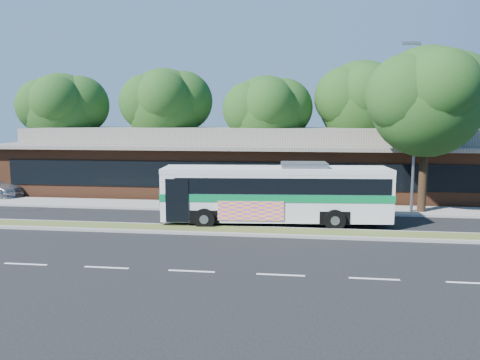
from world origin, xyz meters
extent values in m
plane|color=black|center=(0.00, 0.00, 0.00)|extent=(120.00, 120.00, 0.00)
cube|color=#4C5825|center=(0.00, 0.60, 0.07)|extent=(26.00, 1.10, 0.15)
cube|color=gray|center=(0.00, 6.40, 0.06)|extent=(44.00, 2.60, 0.12)
cube|color=brown|center=(0.00, 13.00, 1.60)|extent=(32.00, 10.00, 3.20)
cube|color=slate|center=(0.00, 13.00, 3.32)|extent=(33.20, 11.20, 0.24)
cube|color=slate|center=(0.00, 13.00, 3.95)|extent=(30.00, 8.00, 1.00)
cube|color=black|center=(0.00, 7.97, 1.70)|extent=(30.00, 0.06, 1.60)
cylinder|color=slate|center=(9.60, 6.00, 4.50)|extent=(0.16, 0.16, 9.00)
cube|color=slate|center=(9.20, 6.00, 9.00)|extent=(0.90, 0.18, 0.14)
cylinder|color=black|center=(-15.00, 15.00, 1.99)|extent=(0.44, 0.44, 3.99)
sphere|color=#183B13|center=(-15.00, 15.00, 5.73)|extent=(5.80, 5.80, 5.80)
sphere|color=#183B13|center=(-13.70, 15.43, 6.19)|extent=(4.52, 4.52, 4.52)
cylinder|color=black|center=(-7.00, 16.00, 2.10)|extent=(0.44, 0.44, 4.20)
sphere|color=#183B13|center=(-7.00, 16.00, 6.00)|extent=(6.00, 6.00, 6.00)
sphere|color=#183B13|center=(-5.65, 16.45, 6.48)|extent=(4.68, 4.68, 4.68)
cylinder|color=black|center=(1.00, 15.00, 1.89)|extent=(0.44, 0.44, 3.78)
sphere|color=#183B13|center=(1.00, 15.00, 5.46)|extent=(5.60, 5.60, 5.60)
sphere|color=#183B13|center=(2.26, 15.42, 5.91)|extent=(4.37, 4.37, 4.37)
cylinder|color=black|center=(8.00, 16.00, 2.21)|extent=(0.44, 0.44, 4.41)
sphere|color=#183B13|center=(8.00, 16.00, 6.27)|extent=(6.20, 6.20, 6.20)
sphere|color=#183B13|center=(9.39, 16.46, 6.77)|extent=(4.84, 4.84, 4.84)
cylinder|color=black|center=(14.00, 15.00, 1.93)|extent=(0.44, 0.44, 3.86)
sphere|color=#183B13|center=(14.00, 15.00, 5.60)|extent=(5.80, 5.80, 5.80)
sphere|color=#183B13|center=(15.30, 15.43, 6.07)|extent=(4.52, 4.52, 4.52)
cube|color=silver|center=(2.42, 2.40, 1.54)|extent=(10.92, 3.18, 2.48)
cube|color=black|center=(2.69, 2.42, 2.04)|extent=(10.06, 3.15, 0.74)
cube|color=silver|center=(2.42, 2.40, 2.67)|extent=(10.94, 3.20, 0.23)
cube|color=#057D3C|center=(2.42, 2.40, 1.47)|extent=(10.98, 3.23, 0.34)
cube|color=black|center=(-2.96, 1.95, 1.84)|extent=(0.22, 2.01, 1.53)
cube|color=black|center=(7.80, 2.85, 2.13)|extent=(0.21, 1.87, 0.99)
cube|color=#DC40CD|center=(1.35, 1.13, 0.90)|extent=(3.04, 0.30, 0.90)
cube|color=slate|center=(3.76, 2.51, 2.91)|extent=(2.26, 1.61, 0.27)
cylinder|color=black|center=(-0.80, 1.00, 0.49)|extent=(1.01, 0.40, 0.99)
cylinder|color=black|center=(-0.98, 3.25, 0.49)|extent=(1.01, 0.40, 0.99)
cylinder|color=black|center=(5.19, 1.50, 0.49)|extent=(1.01, 0.40, 0.99)
cylinder|color=black|center=(5.01, 3.75, 0.49)|extent=(1.01, 0.40, 0.99)
cylinder|color=black|center=(10.15, 6.10, 2.12)|extent=(0.44, 0.44, 4.23)
sphere|color=#183B13|center=(10.15, 6.10, 5.98)|extent=(5.83, 5.83, 5.83)
sphere|color=#183B13|center=(11.46, 6.53, 6.45)|extent=(4.55, 4.55, 4.55)
camera|label=1|loc=(3.57, -19.89, 5.11)|focal=35.00mm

